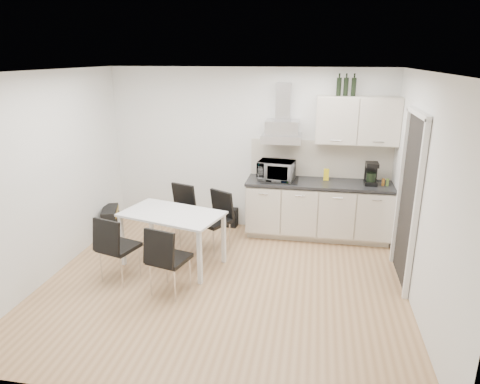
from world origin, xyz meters
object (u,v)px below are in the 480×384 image
object	(u,v)px
kitchenette	(321,187)
guitar_amp	(111,221)
chair_far_right	(213,222)
floor_speaker	(232,217)
dining_table	(172,219)
chair_near_left	(119,248)
chair_far_left	(177,215)
chair_near_right	(170,259)

from	to	relation	value
kitchenette	guitar_amp	size ratio (longest dim) A/B	4.42
chair_far_right	guitar_amp	size ratio (longest dim) A/B	1.54
guitar_amp	floor_speaker	size ratio (longest dim) A/B	1.80
kitchenette	dining_table	distance (m)	2.37
chair_far_right	floor_speaker	xyz separation A→B (m)	(0.08, 0.95, -0.28)
chair_far_right	chair_near_left	bearing A→B (deg)	77.37
kitchenette	chair_far_left	distance (m)	2.26
dining_table	chair_near_left	world-z (taller)	chair_near_left
kitchenette	floor_speaker	bearing A→B (deg)	173.50
chair_far_left	chair_near_right	distance (m)	1.51
chair_near_right	kitchenette	bearing A→B (deg)	63.37
chair_near_left	floor_speaker	size ratio (longest dim) A/B	2.78
chair_near_left	dining_table	bearing A→B (deg)	61.34
chair_near_left	guitar_amp	size ratio (longest dim) A/B	1.54
chair_near_right	floor_speaker	xyz separation A→B (m)	(0.31, 2.20, -0.28)
dining_table	chair_far_right	size ratio (longest dim) A/B	1.67
chair_far_left	chair_near_right	xyz separation A→B (m)	(0.39, -1.46, 0.00)
floor_speaker	chair_far_right	bearing A→B (deg)	-87.59
kitchenette	chair_near_right	distance (m)	2.72
dining_table	chair_far_left	bearing A→B (deg)	119.27
chair_far_right	chair_near_right	xyz separation A→B (m)	(-0.23, -1.25, 0.00)
chair_far_right	floor_speaker	distance (m)	0.99
chair_far_right	guitar_amp	distance (m)	1.81
chair_near_right	floor_speaker	bearing A→B (deg)	96.12
dining_table	chair_near_right	size ratio (longest dim) A/B	1.67
dining_table	chair_far_left	distance (m)	0.79
chair_far_left	chair_far_right	distance (m)	0.66
kitchenette	guitar_amp	bearing A→B (deg)	-171.46
chair_far_right	chair_near_right	world-z (taller)	same
chair_near_right	floor_speaker	world-z (taller)	chair_near_right
chair_far_left	guitar_amp	xyz separation A→B (m)	(-1.15, 0.08, -0.22)
chair_far_left	floor_speaker	size ratio (longest dim) A/B	2.78
guitar_amp	chair_far_left	bearing A→B (deg)	-23.83
chair_near_left	kitchenette	bearing A→B (deg)	52.55
dining_table	chair_far_right	distance (m)	0.72
dining_table	chair_far_left	size ratio (longest dim) A/B	1.67
dining_table	chair_near_right	world-z (taller)	chair_near_right
chair_far_right	floor_speaker	bearing A→B (deg)	-65.08
kitchenette	chair_far_right	xyz separation A→B (m)	(-1.53, -0.78, -0.39)
guitar_amp	chair_near_left	bearing A→B (deg)	-79.16
kitchenette	chair_near_right	bearing A→B (deg)	-130.89
chair_near_right	floor_speaker	distance (m)	2.24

